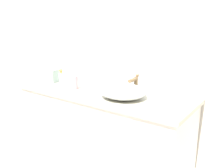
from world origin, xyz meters
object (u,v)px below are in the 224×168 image
Objects in this scene: soap_dispenser at (61,78)px; candle_jar at (170,103)px; lotion_bottle at (75,82)px; tissue_box at (51,75)px.

soap_dispenser is 1.07m from candle_jar.
lotion_bottle is 0.81× the size of tissue_box.
candle_jar is at bearing 3.59° from lotion_bottle.
tissue_box is 3.25× the size of candle_jar.
tissue_box is at bearing 179.51° from soap_dispenser.
candle_jar is at bearing -0.66° from tissue_box.
lotion_bottle is at bearing -176.41° from candle_jar.
soap_dispenser reaches higher than lotion_bottle.
candle_jar is (0.84, 0.05, -0.04)m from lotion_bottle.
soap_dispenser is 0.15m from tissue_box.
lotion_bottle is at bearing -9.93° from tissue_box.
soap_dispenser is 2.71× the size of candle_jar.
soap_dispenser is at bearing -0.49° from tissue_box.
lotion_bottle is 0.39m from tissue_box.
tissue_box is at bearing 179.34° from candle_jar.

